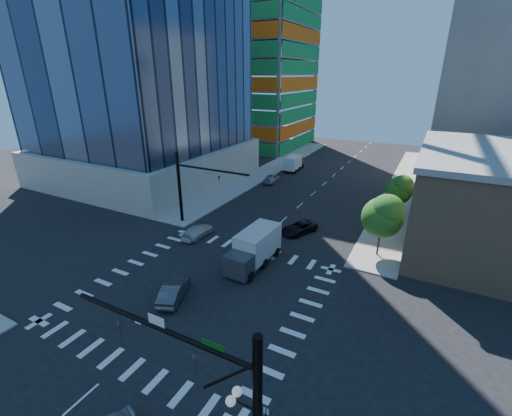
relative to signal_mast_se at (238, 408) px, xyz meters
The scene contains 15 objects.
ground 16.42m from the signal_mast_se, 132.67° to the left, with size 160.00×160.00×0.00m, color black.
road_markings 16.42m from the signal_mast_se, 132.67° to the left, with size 20.00×20.00×0.01m, color silver.
sidewalk_ne 51.77m from the signal_mast_se, 87.89° to the left, with size 5.00×60.00×0.15m, color #999690.
sidewalk_nw 56.66m from the signal_mast_se, 114.16° to the left, with size 5.00×60.00×0.15m, color #999690.
construction_building 84.98m from the signal_mast_se, 117.37° to the left, with size 25.16×34.50×70.60m.
signal_mast_se is the anchor object (origin of this frame).
signal_mast_nw 30.88m from the signal_mast_se, 131.85° to the left, with size 10.20×0.40×9.00m.
tree_south 25.49m from the signal_mast_se, 85.44° to the left, with size 4.16×4.16×6.82m.
tree_north 37.49m from the signal_mast_se, 86.44° to the left, with size 3.54×3.52×5.78m.
car_nb_far 28.22m from the signal_mast_se, 105.42° to the left, with size 2.21×4.79×1.33m, color black.
car_sb_near 27.24m from the signal_mast_se, 130.91° to the left, with size 1.89×4.65×1.35m, color silver.
car_sb_mid 47.96m from the signal_mast_se, 113.57° to the left, with size 1.78×4.42×1.50m, color #989A9F.
car_sb_cross 16.18m from the signal_mast_se, 141.35° to the left, with size 1.59×4.56×1.50m, color #47474B.
box_truck_near 19.94m from the signal_mast_se, 116.60° to the left, with size 3.07×6.75×3.49m.
box_truck_far 56.79m from the signal_mast_se, 109.27° to the left, with size 2.73×5.80×2.98m.
Camera 1 is at (15.99, -20.17, 17.98)m, focal length 24.00 mm.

